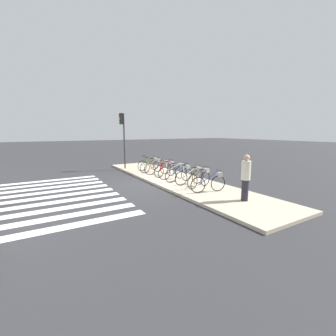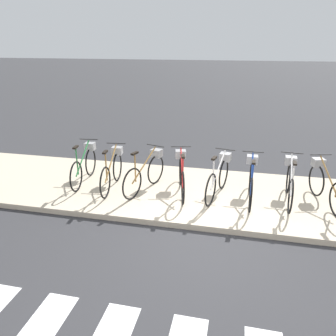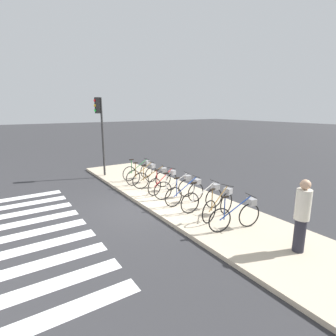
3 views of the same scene
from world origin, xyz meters
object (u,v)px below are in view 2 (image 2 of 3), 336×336
Objects in this scene: parked_bicycle_6 at (290,181)px; parked_bicycle_3 at (181,173)px; parked_bicycle_5 at (251,180)px; parked_bicycle_2 at (147,171)px; parked_bicycle_4 at (219,176)px; parked_bicycle_1 at (113,169)px; parked_bicycle_0 at (85,164)px; parked_bicycle_7 at (325,184)px.

parked_bicycle_3 is at bearing -178.06° from parked_bicycle_6.
parked_bicycle_3 is at bearing 178.65° from parked_bicycle_5.
parked_bicycle_3 is 0.98× the size of parked_bicycle_6.
parked_bicycle_2 and parked_bicycle_4 have the same top height.
parked_bicycle_2 is 0.80m from parked_bicycle_3.
parked_bicycle_1 and parked_bicycle_2 have the same top height.
parked_bicycle_1 is at bearing -12.71° from parked_bicycle_0.
parked_bicycle_5 is (0.69, -0.06, 0.00)m from parked_bicycle_4.
parked_bicycle_2 is 0.96× the size of parked_bicycle_5.
parked_bicycle_6 is (0.81, 0.11, 0.00)m from parked_bicycle_5.
parked_bicycle_4 is at bearing 175.28° from parked_bicycle_5.
parked_bicycle_6 is at bearing 8.10° from parked_bicycle_5.
parked_bicycle_7 is (1.51, 0.12, 0.00)m from parked_bicycle_5.
parked_bicycle_3 is 1.00× the size of parked_bicycle_7.
parked_bicycle_1 is at bearing -177.68° from parked_bicycle_6.
parked_bicycle_7 is at bearing -0.09° from parked_bicycle_0.
parked_bicycle_5 is (3.92, -0.13, 0.00)m from parked_bicycle_0.
parked_bicycle_5 is 1.02× the size of parked_bicycle_7.
parked_bicycle_3 is at bearing -178.57° from parked_bicycle_4.
parked_bicycle_0 and parked_bicycle_6 have the same top height.
parked_bicycle_1 and parked_bicycle_3 have the same top height.
parked_bicycle_7 is (3.03, 0.09, 0.00)m from parked_bicycle_3.
parked_bicycle_2 is at bearing -177.82° from parked_bicycle_4.
parked_bicycle_5 is at bearing -4.72° from parked_bicycle_4.
parked_bicycle_1 is 1.00× the size of parked_bicycle_6.
parked_bicycle_6 is 0.71m from parked_bicycle_7.
parked_bicycle_4 is (2.45, 0.10, 0.00)m from parked_bicycle_1.
parked_bicycle_1 and parked_bicycle_7 have the same top height.
parked_bicycle_0 is 1.04× the size of parked_bicycle_2.
parked_bicycle_3 and parked_bicycle_7 have the same top height.
parked_bicycle_0 is 2.40m from parked_bicycle_3.
parked_bicycle_0 and parked_bicycle_4 have the same top height.
parked_bicycle_0 is 1.60m from parked_bicycle_2.
parked_bicycle_5 is 1.00× the size of parked_bicycle_6.
parked_bicycle_0 is 1.02× the size of parked_bicycle_7.
parked_bicycle_2 and parked_bicycle_7 have the same top height.
parked_bicycle_1 is 1.00× the size of parked_bicycle_5.
parked_bicycle_0 is at bearing 179.80° from parked_bicycle_6.
parked_bicycle_0 and parked_bicycle_1 have the same top height.
parked_bicycle_6 is at bearing 2.22° from parked_bicycle_4.
parked_bicycle_0 and parked_bicycle_5 have the same top height.
parked_bicycle_3 is 0.83m from parked_bicycle_4.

